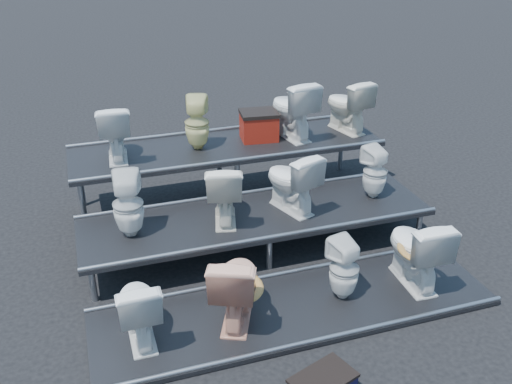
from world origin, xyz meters
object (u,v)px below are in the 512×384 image
object	(u,v)px
toilet_7	(375,172)
toilet_9	(197,123)
toilet_8	(115,131)
toilet_0	(138,308)
toilet_1	(236,285)
toilet_2	(344,269)
toilet_4	(128,205)
toilet_6	(291,181)
toilet_10	(292,109)
toilet_5	(224,191)
toilet_11	(347,105)
toilet_3	(416,249)
red_crate	(259,127)

from	to	relation	value
toilet_7	toilet_9	world-z (taller)	toilet_9
toilet_8	toilet_0	bearing A→B (deg)	91.13
toilet_0	toilet_1	size ratio (longest dim) A/B	0.89
toilet_0	toilet_8	distance (m)	2.72
toilet_2	toilet_0	bearing A→B (deg)	-13.00
toilet_0	toilet_8	bearing A→B (deg)	-93.11
toilet_4	toilet_6	distance (m)	1.93
toilet_7	toilet_10	size ratio (longest dim) A/B	0.81
toilet_6	toilet_10	world-z (taller)	toilet_10
toilet_7	toilet_10	bearing A→B (deg)	-76.13
toilet_0	toilet_2	distance (m)	2.13
toilet_1	toilet_5	size ratio (longest dim) A/B	1.10
toilet_11	toilet_1	bearing A→B (deg)	33.68
toilet_5	toilet_11	bearing A→B (deg)	-135.12
toilet_1	toilet_2	xyz separation A→B (m)	(1.18, 0.00, -0.06)
toilet_9	toilet_11	world-z (taller)	toilet_11
toilet_0	toilet_3	world-z (taller)	toilet_3
toilet_5	toilet_8	size ratio (longest dim) A/B	1.02
toilet_6	toilet_11	distance (m)	1.91
toilet_3	toilet_9	world-z (taller)	toilet_9
toilet_1	toilet_6	world-z (taller)	toilet_6
toilet_0	toilet_9	bearing A→B (deg)	-114.97
red_crate	toilet_7	bearing A→B (deg)	-44.86
toilet_3	toilet_9	size ratio (longest dim) A/B	1.17
toilet_7	red_crate	bearing A→B (deg)	-63.33
toilet_1	toilet_4	xyz separation A→B (m)	(-0.86, 1.30, 0.37)
toilet_2	toilet_11	bearing A→B (deg)	-128.57
toilet_0	toilet_3	xyz separation A→B (m)	(2.98, 0.00, 0.05)
toilet_6	toilet_4	bearing A→B (deg)	-18.66
toilet_11	toilet_6	bearing A→B (deg)	30.64
toilet_3	toilet_8	distance (m)	3.93
toilet_3	red_crate	distance (m)	2.87
toilet_5	red_crate	size ratio (longest dim) A/B	1.52
toilet_1	toilet_2	distance (m)	1.18
toilet_3	toilet_1	bearing A→B (deg)	2.42
toilet_0	toilet_6	world-z (taller)	toilet_6
toilet_2	toilet_5	bearing A→B (deg)	-67.30
toilet_6	toilet_7	size ratio (longest dim) A/B	1.14
toilet_4	toilet_6	world-z (taller)	toilet_6
toilet_3	toilet_10	world-z (taller)	toilet_10
toilet_1	toilet_9	distance (m)	2.72
toilet_7	toilet_10	world-z (taller)	toilet_10
toilet_1	toilet_3	world-z (taller)	toilet_3
toilet_7	toilet_5	bearing A→B (deg)	-11.76
toilet_1	red_crate	xyz separation A→B (m)	(1.12, 2.67, 0.57)
toilet_3	toilet_7	size ratio (longest dim) A/B	1.25
toilet_2	toilet_4	size ratio (longest dim) A/B	0.91
toilet_2	red_crate	distance (m)	2.74
toilet_7	toilet_3	bearing A→B (deg)	70.27
toilet_0	toilet_2	xyz separation A→B (m)	(2.13, 0.00, -0.02)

